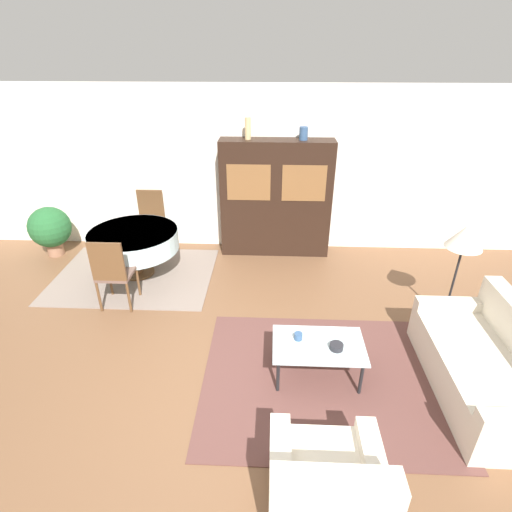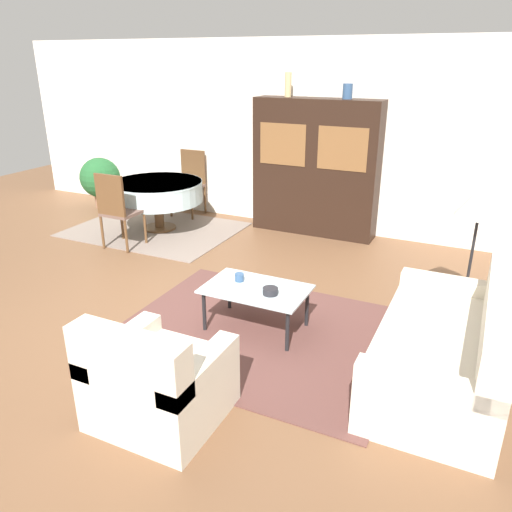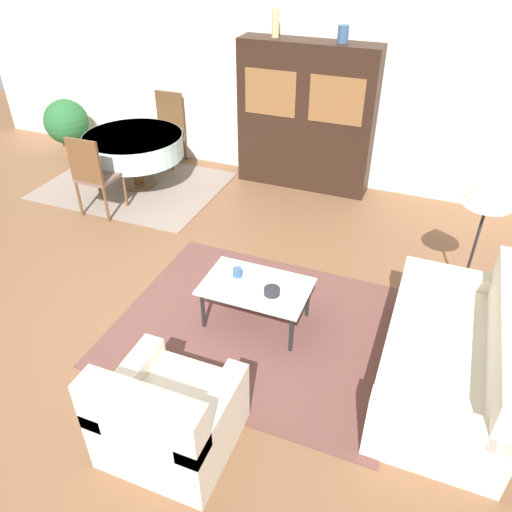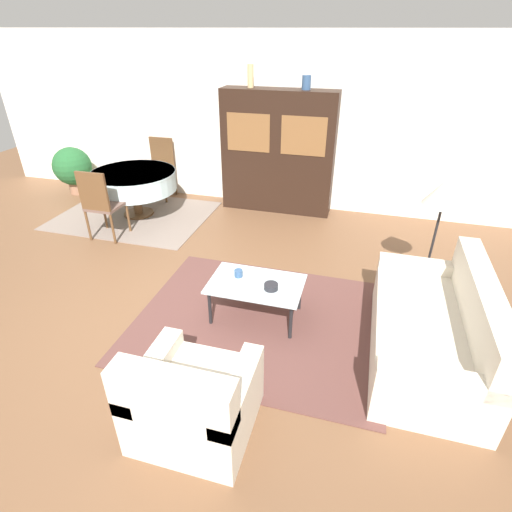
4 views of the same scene
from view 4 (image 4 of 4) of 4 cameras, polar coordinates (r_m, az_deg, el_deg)
ground_plane at (r=4.33m, az=-13.38°, el=-9.80°), size 14.00×14.00×0.00m
wall_back at (r=6.86m, az=-0.02°, el=18.47°), size 10.00×0.06×2.70m
area_rug at (r=4.29m, az=0.59°, el=-9.19°), size 2.58×2.10×0.01m
dining_rug at (r=6.93m, az=-16.96°, el=5.58°), size 2.41×1.80×0.01m
couch at (r=4.04m, az=24.06°, el=-9.78°), size 0.93×1.80×0.86m
armchair at (r=3.17m, az=-9.04°, el=-19.84°), size 0.85×0.81×0.83m
coffee_table at (r=4.13m, az=0.00°, el=-4.37°), size 0.97×0.62×0.42m
display_cabinet at (r=6.62m, az=3.13°, el=14.51°), size 1.80×0.40×1.91m
dining_table at (r=6.74m, az=-17.05°, el=10.22°), size 1.34×1.34×0.72m
dining_chair_near at (r=6.06m, az=-21.36°, el=7.25°), size 0.44×0.44×1.03m
dining_chair_far at (r=7.47m, az=-13.50°, el=12.55°), size 0.44×0.44×1.03m
floor_lamp at (r=4.70m, az=25.34°, el=7.78°), size 0.43×0.43×1.36m
cup at (r=4.20m, az=-2.52°, el=-2.48°), size 0.09×0.09×0.08m
bowl at (r=4.00m, az=2.16°, el=-4.38°), size 0.14×0.14×0.06m
vase_tall at (r=6.52m, az=-0.79°, el=24.33°), size 0.09×0.09×0.32m
vase_short at (r=6.34m, az=7.21°, el=23.38°), size 0.13×0.13×0.20m
potted_plant at (r=8.15m, az=-24.75°, el=11.45°), size 0.68×0.68×0.85m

